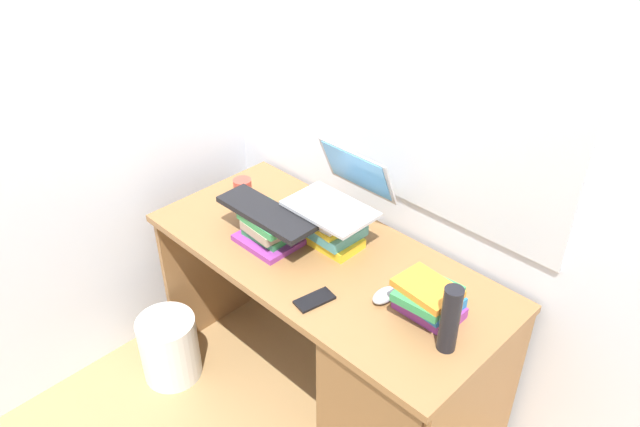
# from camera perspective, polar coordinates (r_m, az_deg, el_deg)

# --- Properties ---
(ground_plane) EXTENTS (6.00, 6.00, 0.00)m
(ground_plane) POSITION_cam_1_polar(r_m,az_deg,el_deg) (2.83, 0.33, -16.03)
(ground_plane) COLOR #9E7A4C
(wall_back) EXTENTS (6.00, 0.06, 2.60)m
(wall_back) POSITION_cam_1_polar(r_m,az_deg,el_deg) (2.27, 7.06, 11.18)
(wall_back) COLOR silver
(wall_back) RESTS_ON ground
(wall_left) EXTENTS (0.05, 6.00, 2.60)m
(wall_left) POSITION_cam_1_polar(r_m,az_deg,el_deg) (2.68, -13.88, 14.03)
(wall_left) COLOR silver
(wall_left) RESTS_ON ground
(desk) EXTENTS (1.42, 0.64, 0.75)m
(desk) POSITION_cam_1_polar(r_m,az_deg,el_deg) (2.36, 6.44, -14.57)
(desk) COLOR olive
(desk) RESTS_ON ground
(book_stack_tall) EXTENTS (0.24, 0.19, 0.14)m
(book_stack_tall) POSITION_cam_1_polar(r_m,az_deg,el_deg) (2.34, 0.91, -1.23)
(book_stack_tall) COLOR yellow
(book_stack_tall) RESTS_ON desk
(book_stack_keyboard_riser) EXTENTS (0.23, 0.19, 0.12)m
(book_stack_keyboard_riser) POSITION_cam_1_polar(r_m,az_deg,el_deg) (2.36, -4.76, -1.49)
(book_stack_keyboard_riser) COLOR #8C338C
(book_stack_keyboard_riser) RESTS_ON desk
(book_stack_side) EXTENTS (0.21, 0.20, 0.13)m
(book_stack_side) POSITION_cam_1_polar(r_m,az_deg,el_deg) (2.06, 10.06, -7.73)
(book_stack_side) COLOR #8C338C
(book_stack_side) RESTS_ON desk
(laptop) EXTENTS (0.33, 0.30, 0.21)m
(laptop) POSITION_cam_1_polar(r_m,az_deg,el_deg) (2.31, 1.99, 1.93)
(laptop) COLOR #B7BABF
(laptop) RESTS_ON book_stack_tall
(keyboard) EXTENTS (0.42, 0.15, 0.02)m
(keyboard) POSITION_cam_1_polar(r_m,az_deg,el_deg) (2.32, -5.01, 0.05)
(keyboard) COLOR black
(keyboard) RESTS_ON book_stack_keyboard_riser
(computer_mouse) EXTENTS (0.06, 0.10, 0.04)m
(computer_mouse) POSITION_cam_1_polar(r_m,az_deg,el_deg) (2.13, 5.96, -7.51)
(computer_mouse) COLOR #A5A8AD
(computer_mouse) RESTS_ON desk
(mug) EXTENTS (0.11, 0.08, 0.09)m
(mug) POSITION_cam_1_polar(r_m,az_deg,el_deg) (2.65, -7.11, 2.29)
(mug) COLOR #B23F33
(mug) RESTS_ON desk
(water_bottle) EXTENTS (0.06, 0.06, 0.24)m
(water_bottle) POSITION_cam_1_polar(r_m,az_deg,el_deg) (1.92, 11.88, -9.53)
(water_bottle) COLOR black
(water_bottle) RESTS_ON desk
(cell_phone) EXTENTS (0.09, 0.15, 0.01)m
(cell_phone) POSITION_cam_1_polar(r_m,az_deg,el_deg) (2.12, -0.51, -7.96)
(cell_phone) COLOR black
(cell_phone) RESTS_ON desk
(wastebasket) EXTENTS (0.26, 0.26, 0.31)m
(wastebasket) POSITION_cam_1_polar(r_m,az_deg,el_deg) (2.87, -13.69, -11.91)
(wastebasket) COLOR silver
(wastebasket) RESTS_ON ground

